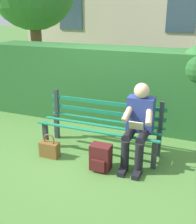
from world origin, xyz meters
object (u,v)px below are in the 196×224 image
at_px(park_bench, 102,124).
at_px(backpack, 101,157).
at_px(person_seated, 138,123).
at_px(handbag, 50,149).

distance_m(park_bench, backpack, 0.65).
distance_m(park_bench, person_seated, 0.67).
distance_m(backpack, handbag, 0.87).
distance_m(park_bench, handbag, 0.90).
xyz_separation_m(person_seated, handbag, (1.29, 0.35, -0.50)).
height_order(park_bench, backpack, park_bench).
bearing_deg(handbag, park_bench, -141.79).
bearing_deg(person_seated, handbag, 15.09).
relative_size(park_bench, person_seated, 1.63).
xyz_separation_m(person_seated, backpack, (0.42, 0.39, -0.45)).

